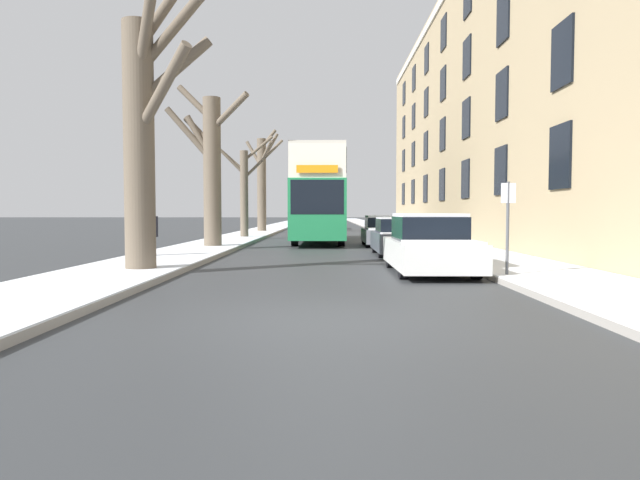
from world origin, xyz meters
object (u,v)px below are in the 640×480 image
(bare_tree_left_2, at_px, (245,188))
(bare_tree_left_3, at_px, (262,181))
(double_decker_bus, at_px, (319,192))
(parked_car_0, at_px, (429,246))
(parked_car_2, at_px, (384,232))
(bare_tree_left_0, at_px, (144,126))
(oncoming_van, at_px, (311,215))
(parked_car_1, at_px, (399,238))
(bare_tree_left_1, at_px, (211,165))
(pedestrian_left_sidewalk, at_px, (153,233))
(street_sign_post, at_px, (508,224))

(bare_tree_left_2, relative_size, bare_tree_left_3, 0.78)
(double_decker_bus, bearing_deg, bare_tree_left_2, 144.91)
(parked_car_0, relative_size, parked_car_2, 1.06)
(bare_tree_left_0, xyz_separation_m, oncoming_van, (3.01, 37.32, -2.36))
(parked_car_1, bearing_deg, parked_car_2, 90.00)
(bare_tree_left_1, distance_m, bare_tree_left_3, 18.80)
(parked_car_1, bearing_deg, double_decker_bus, 108.54)
(double_decker_bus, bearing_deg, parked_car_0, -78.62)
(bare_tree_left_2, xyz_separation_m, parked_car_0, (7.24, -17.87, -2.23))
(bare_tree_left_0, relative_size, pedestrian_left_sidewalk, 4.89)
(bare_tree_left_2, relative_size, parked_car_2, 1.39)
(bare_tree_left_1, distance_m, street_sign_post, 14.10)
(bare_tree_left_1, xyz_separation_m, parked_car_2, (7.37, 2.63, -2.81))
(bare_tree_left_0, bearing_deg, street_sign_post, -8.96)
(parked_car_1, xyz_separation_m, street_sign_post, (1.39, -7.78, 0.65))
(bare_tree_left_1, height_order, parked_car_0, bare_tree_left_1)
(street_sign_post, bearing_deg, oncoming_van, 97.99)
(parked_car_0, bearing_deg, bare_tree_left_0, -175.98)
(pedestrian_left_sidewalk, xyz_separation_m, street_sign_post, (9.57, -5.51, 0.39))
(parked_car_1, bearing_deg, bare_tree_left_2, 121.29)
(parked_car_0, height_order, parked_car_2, parked_car_0)
(oncoming_van, distance_m, pedestrian_left_sidewalk, 33.40)
(street_sign_post, bearing_deg, pedestrian_left_sidewalk, 150.05)
(bare_tree_left_3, bearing_deg, parked_car_2, -65.42)
(bare_tree_left_0, distance_m, oncoming_van, 37.52)
(bare_tree_left_1, bearing_deg, bare_tree_left_2, 89.16)
(bare_tree_left_2, distance_m, parked_car_0, 19.41)
(double_decker_bus, relative_size, parked_car_2, 2.68)
(bare_tree_left_1, bearing_deg, double_decker_bus, 53.40)
(bare_tree_left_2, height_order, parked_car_0, bare_tree_left_2)
(street_sign_post, bearing_deg, bare_tree_left_3, 106.53)
(parked_car_2, height_order, oncoming_van, oncoming_van)
(bare_tree_left_3, bearing_deg, bare_tree_left_2, -89.13)
(double_decker_bus, bearing_deg, oncoming_van, 92.70)
(pedestrian_left_sidewalk, bearing_deg, oncoming_van, -4.40)
(bare_tree_left_0, relative_size, parked_car_1, 1.86)
(double_decker_bus, distance_m, parked_car_1, 9.62)
(bare_tree_left_1, xyz_separation_m, double_decker_bus, (4.38, 5.89, -0.89))
(parked_car_1, distance_m, parked_car_2, 5.67)
(bare_tree_left_3, relative_size, parked_car_0, 1.69)
(parked_car_0, height_order, oncoming_van, oncoming_van)
(bare_tree_left_1, height_order, double_decker_bus, bare_tree_left_1)
(double_decker_bus, xyz_separation_m, oncoming_van, (-1.04, 21.94, -1.29))
(bare_tree_left_2, xyz_separation_m, double_decker_bus, (4.25, -2.98, -0.36))
(bare_tree_left_0, height_order, oncoming_van, bare_tree_left_0)
(parked_car_0, xyz_separation_m, parked_car_1, (0.00, 5.95, -0.06))
(parked_car_2, relative_size, oncoming_van, 0.75)
(bare_tree_left_3, distance_m, pedestrian_left_sidewalk, 24.30)
(parked_car_0, distance_m, pedestrian_left_sidewalk, 8.97)
(parked_car_0, height_order, parked_car_1, parked_car_0)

